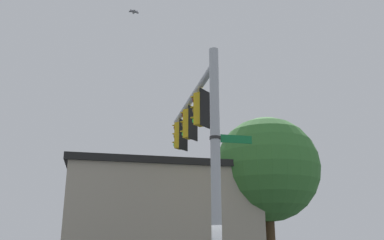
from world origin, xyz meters
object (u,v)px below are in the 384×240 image
(traffic_light_mid_inner, at_px, (189,124))
(street_name_sign, at_px, (225,139))
(bird_flying, at_px, (134,12))
(traffic_light_nearest_pole, at_px, (200,109))
(traffic_light_mid_outer, at_px, (180,136))

(traffic_light_mid_inner, distance_m, street_name_sign, 3.61)
(street_name_sign, distance_m, bird_flying, 7.12)
(traffic_light_nearest_pole, height_order, street_name_sign, traffic_light_nearest_pole)
(traffic_light_mid_inner, xyz_separation_m, traffic_light_mid_outer, (1.15, 1.25, 0.00))
(traffic_light_nearest_pole, distance_m, bird_flying, 5.20)
(traffic_light_mid_outer, xyz_separation_m, street_name_sign, (-3.21, -3.90, -1.35))
(street_name_sign, bearing_deg, traffic_light_mid_inner, 52.24)
(traffic_light_mid_outer, bearing_deg, traffic_light_nearest_pole, -132.64)
(traffic_light_mid_inner, relative_size, bird_flying, 3.77)
(traffic_light_mid_outer, distance_m, bird_flying, 5.09)
(traffic_light_mid_inner, bearing_deg, bird_flying, 133.10)
(street_name_sign, height_order, bird_flying, bird_flying)
(traffic_light_nearest_pole, distance_m, traffic_light_mid_inner, 1.70)
(traffic_light_nearest_pole, distance_m, street_name_sign, 2.14)
(traffic_light_nearest_pole, height_order, traffic_light_mid_outer, same)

